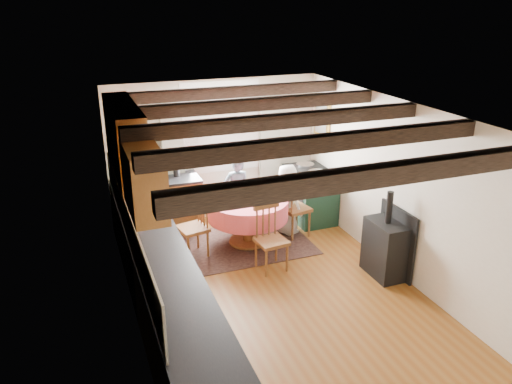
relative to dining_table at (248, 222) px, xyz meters
name	(u,v)px	position (x,y,z in m)	size (l,w,h in m)	color
floor	(278,295)	(-0.14, -1.52, -0.37)	(3.60, 5.50, 0.00)	brown
ceiling	(281,113)	(-0.14, -1.52, 2.03)	(3.60, 5.50, 0.00)	white
wall_back	(216,151)	(-0.14, 1.23, 0.83)	(3.60, 0.00, 2.40)	silver
wall_front	(424,347)	(-0.14, -4.27, 0.83)	(3.60, 0.00, 2.40)	silver
wall_left	(129,233)	(-1.94, -1.52, 0.83)	(0.00, 5.50, 2.40)	silver
wall_right	(403,192)	(1.66, -1.52, 0.83)	(0.00, 5.50, 2.40)	silver
beam_a	(380,175)	(-0.14, -3.52, 1.94)	(3.60, 0.16, 0.16)	#3A291E
beam_b	(322,143)	(-0.14, -2.52, 1.94)	(3.60, 0.16, 0.16)	#3A291E
beam_c	(281,121)	(-0.14, -1.52, 1.94)	(3.60, 0.16, 0.16)	#3A291E
beam_d	(251,105)	(-0.14, -0.52, 1.94)	(3.60, 0.16, 0.16)	#3A291E
beam_e	(228,92)	(-0.14, 0.48, 1.94)	(3.60, 0.16, 0.16)	#3A291E
splash_left	(127,222)	(-1.92, -1.22, 0.83)	(0.02, 4.50, 0.55)	beige
splash_back	(157,157)	(-1.14, 1.21, 0.83)	(1.40, 0.02, 0.55)	beige
base_cabinet_left	(161,287)	(-1.64, -1.52, 0.07)	(0.60, 5.30, 0.88)	#915926
base_cabinet_back	(160,207)	(-1.19, 0.93, 0.07)	(1.30, 0.60, 0.88)	#915926
worktop_left	(160,252)	(-1.62, -1.52, 0.53)	(0.64, 5.30, 0.04)	black
worktop_back	(158,181)	(-1.19, 0.91, 0.53)	(1.30, 0.64, 0.04)	black
wall_cabinet_glass	(125,139)	(-1.77, -0.32, 1.58)	(0.34, 1.80, 0.90)	#915926
wall_cabinet_solid	(144,180)	(-1.77, -1.82, 1.53)	(0.34, 0.90, 0.70)	#915926
window_frame	(221,127)	(-0.04, 1.22, 1.23)	(1.34, 0.03, 1.54)	white
window_pane	(221,127)	(-0.04, 1.22, 1.23)	(1.20, 0.01, 1.40)	white
curtain_left	(173,163)	(-0.89, 1.13, 0.73)	(0.35, 0.10, 2.10)	#9A9F8E
curtain_right	(269,152)	(0.81, 1.13, 0.73)	(0.35, 0.10, 2.10)	#9A9F8E
curtain_rod	(221,92)	(-0.04, 1.13, 1.83)	(0.03, 0.03, 2.00)	black
wall_picture	(322,119)	(1.63, 0.78, 1.33)	(0.04, 0.50, 0.60)	gold
wall_plate	(274,117)	(0.91, 1.20, 1.33)	(0.30, 0.30, 0.02)	silver
rug	(248,243)	(0.00, 0.00, -0.37)	(1.90, 1.48, 0.01)	black
dining_table	(248,222)	(0.00, 0.00, 0.00)	(1.24, 1.24, 0.75)	#E36377
chair_near	(272,239)	(0.04, -0.87, 0.10)	(0.41, 0.43, 0.95)	brown
chair_left	(193,226)	(-0.89, -0.07, 0.11)	(0.41, 0.43, 0.96)	brown
chair_right	(295,206)	(0.82, 0.04, 0.13)	(0.43, 0.45, 1.01)	brown
aga_range	(310,194)	(1.33, 0.54, 0.08)	(0.64, 0.99, 0.91)	#163728
cast_iron_stove	(386,234)	(1.44, -1.56, 0.25)	(0.37, 0.62, 1.24)	black
child_far	(237,192)	(0.05, 0.70, 0.23)	(0.44, 0.29, 1.21)	#3C4954
child_right	(287,200)	(0.73, 0.15, 0.21)	(0.57, 0.37, 1.17)	silver
bowl_a	(241,196)	(-0.06, 0.12, 0.40)	(0.20, 0.20, 0.05)	silver
bowl_b	(229,192)	(-0.19, 0.34, 0.40)	(0.19, 0.19, 0.06)	silver
cup	(252,193)	(0.10, 0.11, 0.42)	(0.11, 0.11, 0.10)	silver
canister_tall	(147,175)	(-1.37, 0.88, 0.66)	(0.13, 0.13, 0.23)	#262628
canister_wide	(155,172)	(-1.22, 1.00, 0.65)	(0.19, 0.19, 0.21)	#262628
canister_slim	(176,168)	(-0.88, 0.96, 0.68)	(0.10, 0.10, 0.27)	#262628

